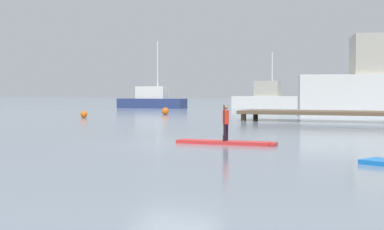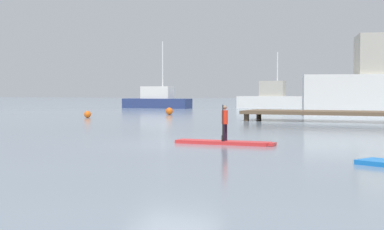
# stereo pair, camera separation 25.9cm
# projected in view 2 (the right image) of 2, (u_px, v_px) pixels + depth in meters

# --- Properties ---
(ground_plane) EXTENTS (240.00, 240.00, 0.00)m
(ground_plane) POSITION_uv_depth(u_px,v_px,m) (175.00, 144.00, 16.82)
(ground_plane) COLOR gray
(paddleboard_near) EXTENTS (2.98, 0.58, 0.10)m
(paddleboard_near) POSITION_uv_depth(u_px,v_px,m) (225.00, 143.00, 16.85)
(paddleboard_near) COLOR red
(paddleboard_near) RESTS_ON ground
(paddler_child_solo) EXTENTS (0.18, 0.37, 1.06)m
(paddler_child_solo) POSITION_uv_depth(u_px,v_px,m) (225.00, 121.00, 16.82)
(paddler_child_solo) COLOR black
(paddler_child_solo) RESTS_ON paddleboard_near
(fishing_boat_green_midground) EXTENTS (6.54, 1.80, 6.24)m
(fishing_boat_green_midground) POSITION_uv_depth(u_px,v_px,m) (157.00, 100.00, 54.28)
(fishing_boat_green_midground) COLOR navy
(fishing_boat_green_midground) RESTS_ON ground
(motor_boat_small_navy) EXTENTS (7.31, 2.08, 5.28)m
(motor_boat_small_navy) POSITION_uv_depth(u_px,v_px,m) (275.00, 99.00, 54.55)
(motor_boat_small_navy) COLOR silver
(motor_boat_small_navy) RESTS_ON ground
(floating_dock) EXTENTS (11.16, 2.89, 0.54)m
(floating_dock) POSITION_uv_depth(u_px,v_px,m) (352.00, 113.00, 29.45)
(floating_dock) COLOR brown
(floating_dock) RESTS_ON ground
(mooring_buoy_near) EXTENTS (0.41, 0.41, 0.41)m
(mooring_buoy_near) POSITION_uv_depth(u_px,v_px,m) (88.00, 114.00, 34.10)
(mooring_buoy_near) COLOR orange
(mooring_buoy_near) RESTS_ON ground
(mooring_buoy_mid) EXTENTS (0.49, 0.49, 0.49)m
(mooring_buoy_mid) POSITION_uv_depth(u_px,v_px,m) (169.00, 111.00, 38.66)
(mooring_buoy_mid) COLOR orange
(mooring_buoy_mid) RESTS_ON ground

